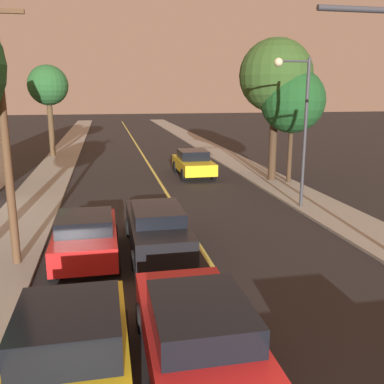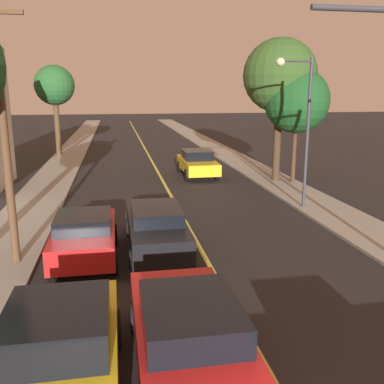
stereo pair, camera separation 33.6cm
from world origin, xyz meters
TOP-DOWN VIEW (x-y plane):
  - road_surface at (0.00, 36.00)m, footprint 10.30×80.00m
  - sidewalk_left at (-6.40, 36.00)m, footprint 2.50×80.00m
  - sidewalk_right at (6.40, 36.00)m, footprint 2.50×80.00m
  - car_near_lane_front at (-1.44, 3.50)m, footprint 2.09×4.96m
  - car_near_lane_second at (-1.44, 9.97)m, footprint 1.90×5.04m
  - car_outer_lane_front at (-3.71, 3.23)m, footprint 2.03×4.31m
  - car_outer_lane_second at (-3.71, 9.42)m, footprint 1.98×4.05m
  - car_far_oncoming at (2.32, 22.36)m, footprint 2.04×4.77m
  - streetlamp_right at (5.11, 13.80)m, footprint 1.62×0.36m
  - utility_pole_left at (-5.75, 9.41)m, footprint 1.60×0.24m
  - tree_left_far at (-7.13, 31.89)m, footprint 3.06×3.06m
  - tree_right_near at (7.15, 18.87)m, footprint 3.53×3.53m
  - tree_right_far at (6.43, 19.65)m, footprint 4.07×4.07m

SIDE VIEW (x-z plane):
  - road_surface at x=0.00m, z-range 0.00..0.01m
  - sidewalk_left at x=-6.40m, z-range 0.00..0.12m
  - sidewalk_right at x=6.40m, z-range 0.00..0.12m
  - car_near_lane_front at x=-1.44m, z-range 0.02..1.50m
  - car_near_lane_second at x=-1.44m, z-range 0.03..1.55m
  - car_outer_lane_second at x=-3.71m, z-range 0.04..1.56m
  - car_far_oncoming at x=2.32m, z-range 0.03..1.61m
  - car_outer_lane_front at x=-3.71m, z-range 0.01..1.73m
  - utility_pole_left at x=-5.75m, z-range 0.28..7.98m
  - streetlamp_right at x=5.11m, z-range 1.07..7.46m
  - tree_right_near at x=7.15m, z-range 1.49..7.80m
  - tree_left_far at x=-7.13m, z-range 2.02..9.05m
  - tree_right_far at x=6.43m, z-range 2.00..9.91m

